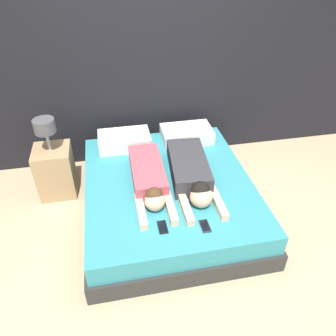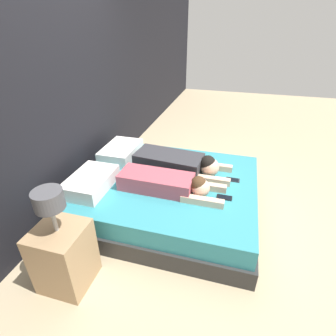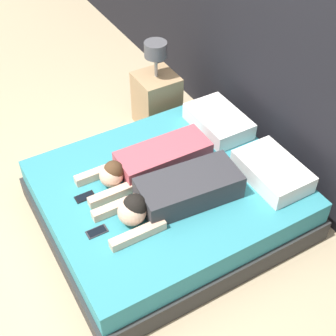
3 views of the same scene
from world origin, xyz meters
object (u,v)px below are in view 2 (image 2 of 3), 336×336
object	(u,v)px
pillow_head_right	(121,151)
cell_phone_right	(233,180)
person_left	(168,183)
pillow_head_left	(91,182)
nightstand	(63,253)
person_right	(179,163)
cell_phone_left	(224,197)
bed	(168,195)

from	to	relation	value
pillow_head_right	cell_phone_right	size ratio (longest dim) A/B	3.93
person_left	cell_phone_right	xyz separation A→B (m)	(0.38, -0.64, -0.08)
pillow_head_left	nightstand	world-z (taller)	nightstand
person_left	pillow_head_right	bearing A→B (deg)	53.96
person_left	person_right	size ratio (longest dim) A/B	0.98
pillow_head_right	cell_phone_right	bearing A→B (deg)	-97.46
cell_phone_left	pillow_head_left	bearing A→B (deg)	98.30
pillow_head_right	person_left	bearing A→B (deg)	-126.04
pillow_head_right	person_left	world-z (taller)	person_left
bed	person_left	distance (m)	0.36
pillow_head_left	pillow_head_right	bearing A→B (deg)	0.00
pillow_head_right	bed	bearing A→B (deg)	-116.96
person_right	pillow_head_right	bearing A→B (deg)	79.38
person_right	cell_phone_left	size ratio (longest dim) A/B	7.47
person_left	cell_phone_right	distance (m)	0.75
pillow_head_left	nightstand	distance (m)	0.83
person_left	cell_phone_left	bearing A→B (deg)	-87.51
bed	nightstand	size ratio (longest dim) A/B	2.13
cell_phone_right	pillow_head_right	bearing A→B (deg)	82.54
bed	pillow_head_right	distance (m)	0.87
pillow_head_left	bed	bearing A→B (deg)	-63.04
cell_phone_right	nightstand	world-z (taller)	nightstand
person_right	nightstand	world-z (taller)	nightstand
pillow_head_right	person_left	size ratio (longest dim) A/B	0.54
cell_phone_right	nightstand	distance (m)	1.83
bed	cell_phone_left	bearing A→B (deg)	-105.25
pillow_head_right	person_right	world-z (taller)	person_right
person_left	bed	bearing A→B (deg)	14.74
cell_phone_right	person_left	bearing A→B (deg)	120.98
person_left	person_right	bearing A→B (deg)	-2.17
pillow_head_right	nightstand	bearing A→B (deg)	-173.01
bed	person_right	size ratio (longest dim) A/B	1.75
cell_phone_left	nightstand	size ratio (longest dim) A/B	0.16
bed	person_right	world-z (taller)	person_right
pillow_head_left	person_left	world-z (taller)	person_left
cell_phone_left	nightstand	distance (m)	1.54
cell_phone_left	person_right	bearing A→B (deg)	55.09
bed	pillow_head_right	xyz separation A→B (m)	(0.37, 0.73, 0.28)
bed	pillow_head_left	bearing A→B (deg)	116.96
pillow_head_left	pillow_head_right	distance (m)	0.74
pillow_head_left	person_right	world-z (taller)	person_right
person_left	cell_phone_right	size ratio (longest dim) A/B	7.28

